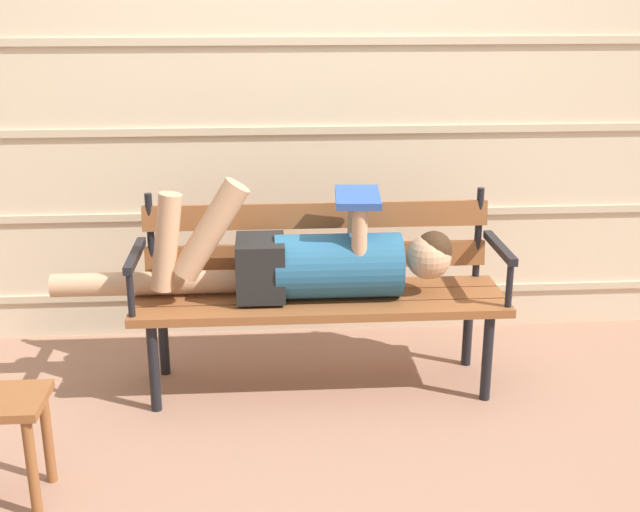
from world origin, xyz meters
TOP-DOWN VIEW (x-y plane):
  - ground_plane at (0.00, 0.00)m, footprint 12.00×12.00m
  - house_siding at (0.00, 0.83)m, footprint 4.16×0.08m
  - park_bench at (0.00, 0.24)m, footprint 1.57×0.44m
  - reclining_person at (-0.06, 0.18)m, footprint 1.68×0.27m

SIDE VIEW (x-z plane):
  - ground_plane at x=0.00m, z-range 0.00..0.00m
  - park_bench at x=0.00m, z-range 0.05..0.88m
  - reclining_person at x=-0.06m, z-range 0.31..0.85m
  - house_siding at x=0.00m, z-range 0.00..2.45m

